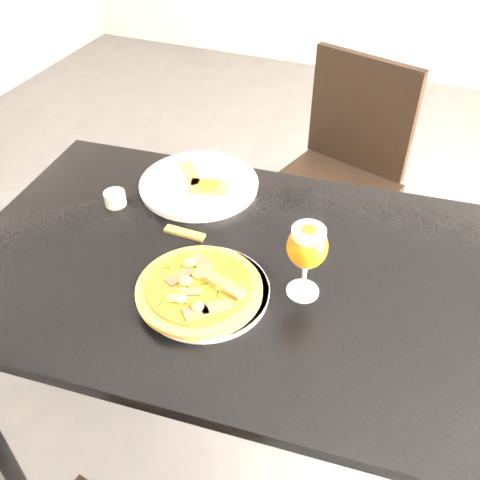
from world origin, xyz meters
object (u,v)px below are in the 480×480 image
at_px(pizza, 200,288).
at_px(dining_table, 219,286).
at_px(beer_glass, 307,247).
at_px(chair_far, 337,175).

bearing_deg(pizza, dining_table, 94.75).
xyz_separation_m(dining_table, beer_glass, (0.21, -0.03, 0.22)).
distance_m(chair_far, pizza, 1.00).
xyz_separation_m(chair_far, pizza, (-0.10, -0.96, 0.27)).
bearing_deg(dining_table, pizza, -90.13).
bearing_deg(chair_far, dining_table, -80.44).
height_order(dining_table, pizza, pizza).
height_order(chair_far, pizza, chair_far).
bearing_deg(pizza, chair_far, 83.91).
height_order(chair_far, beer_glass, beer_glass).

